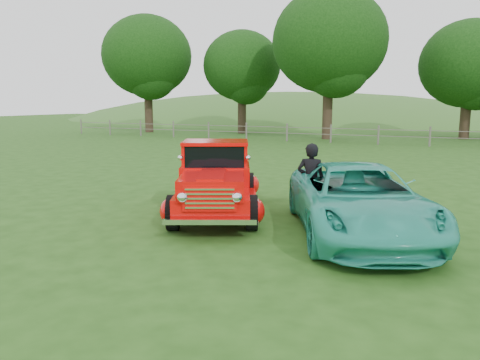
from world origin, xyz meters
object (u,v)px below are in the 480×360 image
at_px(tree_near_west, 330,41).
at_px(man, 311,182).
at_px(tree_mid_west, 242,66).
at_px(tree_near_east, 469,64).
at_px(teal_sedan, 358,201).
at_px(tree_far_west, 147,56).
at_px(red_pickup, 216,181).

height_order(tree_near_west, man, tree_near_west).
height_order(tree_mid_west, tree_near_west, tree_near_west).
height_order(tree_near_east, teal_sedan, tree_near_east).
bearing_deg(tree_near_west, tree_far_west, 176.42).
xyz_separation_m(teal_sedan, man, (-1.23, 0.86, 0.17)).
height_order(tree_far_west, man, tree_far_west).
bearing_deg(tree_near_west, teal_sedan, -74.79).
bearing_deg(red_pickup, tree_near_west, 73.26).
relative_size(red_pickup, teal_sedan, 1.02).
xyz_separation_m(tree_far_west, teal_sedan, (22.48, -24.84, -5.77)).
height_order(tree_far_west, tree_near_east, tree_far_west).
bearing_deg(tree_near_west, tree_mid_west, 159.44).
xyz_separation_m(tree_far_west, tree_mid_west, (8.00, 2.00, -0.94)).
xyz_separation_m(tree_mid_west, tree_near_east, (17.00, 1.00, -0.30)).
bearing_deg(man, tree_far_west, -51.58).
height_order(tree_far_west, red_pickup, tree_far_west).
relative_size(tree_near_west, man, 5.88).
relative_size(tree_near_east, man, 4.70).
height_order(tree_near_west, tree_near_east, tree_near_west).
distance_m(tree_far_west, tree_near_west, 16.03).
height_order(tree_near_west, teal_sedan, tree_near_west).
xyz_separation_m(tree_mid_west, tree_near_west, (8.00, -3.00, 1.25)).
xyz_separation_m(tree_mid_west, teal_sedan, (14.48, -26.84, -4.83)).
distance_m(tree_near_west, red_pickup, 24.29).
height_order(tree_near_east, red_pickup, tree_near_east).
height_order(red_pickup, teal_sedan, red_pickup).
relative_size(tree_far_west, teal_sedan, 1.92).
bearing_deg(tree_mid_west, teal_sedan, -61.65).
relative_size(tree_near_west, tree_near_east, 1.25).
bearing_deg(tree_near_east, red_pickup, -102.38).
bearing_deg(teal_sedan, red_pickup, 148.41).
bearing_deg(tree_far_west, man, -48.46).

